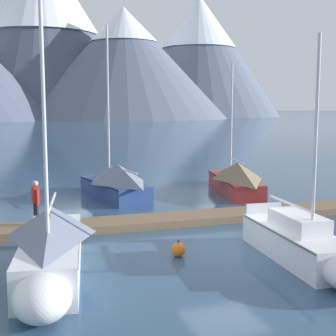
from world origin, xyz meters
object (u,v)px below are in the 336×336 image
at_px(person_on_dock, 36,200).
at_px(mooring_buoy_inner_mooring, 178,249).
at_px(sailboat_far_berth, 234,178).
at_px(sailboat_mid_dock_port, 113,181).
at_px(sailboat_second_berth, 51,246).
at_px(sailboat_mid_dock_starboard, 306,246).

relative_size(person_on_dock, mooring_buoy_inner_mooring, 3.13).
bearing_deg(mooring_buoy_inner_mooring, sailboat_far_berth, 55.62).
distance_m(sailboat_mid_dock_port, sailboat_far_berth, 6.68).
height_order(sailboat_second_berth, sailboat_mid_dock_starboard, sailboat_second_berth).
bearing_deg(person_on_dock, sailboat_mid_dock_port, 55.12).
relative_size(sailboat_mid_dock_starboard, mooring_buoy_inner_mooring, 12.50).
height_order(sailboat_mid_dock_port, sailboat_far_berth, sailboat_mid_dock_port).
bearing_deg(sailboat_second_berth, sailboat_far_berth, 44.33).
relative_size(sailboat_far_berth, mooring_buoy_inner_mooring, 13.88).
bearing_deg(sailboat_mid_dock_port, sailboat_mid_dock_starboard, -75.17).
xyz_separation_m(sailboat_mid_dock_port, person_on_dock, (-4.18, -5.99, 0.41)).
relative_size(sailboat_second_berth, sailboat_mid_dock_starboard, 1.34).
xyz_separation_m(sailboat_mid_dock_port, sailboat_mid_dock_starboard, (3.27, -12.36, -0.26)).
height_order(sailboat_far_berth, mooring_buoy_inner_mooring, sailboat_far_berth).
xyz_separation_m(sailboat_mid_dock_starboard, person_on_dock, (-7.45, 6.37, 0.67)).
height_order(sailboat_mid_dock_starboard, person_on_dock, sailboat_mid_dock_starboard).
bearing_deg(person_on_dock, sailboat_mid_dock_starboard, -40.52).
bearing_deg(mooring_buoy_inner_mooring, sailboat_mid_dock_port, 89.62).
relative_size(sailboat_mid_dock_starboard, person_on_dock, 4.00).
relative_size(sailboat_mid_dock_starboard, sailboat_far_berth, 0.90).
bearing_deg(sailboat_second_berth, person_on_dock, 91.41).
xyz_separation_m(sailboat_far_berth, person_on_dock, (-10.84, -5.48, 0.45)).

